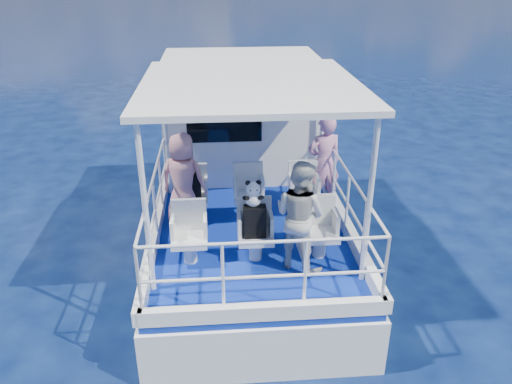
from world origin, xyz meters
TOP-DOWN VIEW (x-y plane):
  - ground at (0.00, 0.00)m, footprint 2000.00×2000.00m
  - hull at (0.00, 1.00)m, footprint 3.00×7.00m
  - deck at (0.00, 1.00)m, footprint 2.90×6.90m
  - cabin at (0.00, 2.30)m, footprint 2.85×2.00m
  - canopy at (0.00, -0.20)m, footprint 3.00×3.20m
  - canopy_posts at (0.00, -0.25)m, footprint 2.77×2.97m
  - railings at (0.00, -0.58)m, footprint 2.84×3.59m
  - seat_port_fwd at (-0.90, 0.20)m, footprint 0.48×0.46m
  - seat_center_fwd at (0.00, 0.20)m, footprint 0.48×0.46m
  - seat_stbd_fwd at (0.90, 0.20)m, footprint 0.48×0.46m
  - seat_port_aft at (-0.90, -1.10)m, footprint 0.48×0.46m
  - seat_center_aft at (0.00, -1.10)m, footprint 0.48×0.46m
  - seat_stbd_aft at (0.90, -1.10)m, footprint 0.48×0.46m
  - passenger_port_fwd at (-1.02, 0.07)m, footprint 0.64×0.54m
  - passenger_stbd_fwd at (1.25, 0.46)m, footprint 0.63×0.48m
  - passenger_stbd_aft at (0.56, -1.31)m, footprint 0.93×0.93m
  - backpack_port at (-0.92, 0.14)m, footprint 0.32×0.18m
  - backpack_center at (-0.01, -1.13)m, footprint 0.30×0.17m
  - compact_camera at (-0.91, 0.13)m, footprint 0.10×0.06m
  - panda at (-0.03, -1.10)m, footprint 0.24×0.20m

SIDE VIEW (x-z plane):
  - ground at x=0.00m, z-range 0.00..0.00m
  - hull at x=0.00m, z-range -0.80..0.80m
  - deck at x=0.00m, z-range 0.80..0.90m
  - seat_port_fwd at x=-0.90m, z-range 0.90..1.28m
  - seat_center_fwd at x=0.00m, z-range 0.90..1.28m
  - seat_stbd_fwd at x=0.90m, z-range 0.90..1.28m
  - seat_port_aft at x=-0.90m, z-range 0.90..1.28m
  - seat_center_aft at x=0.00m, z-range 0.90..1.28m
  - seat_stbd_aft at x=0.90m, z-range 0.90..1.28m
  - railings at x=0.00m, z-range 0.90..1.90m
  - backpack_port at x=-0.92m, z-range 1.28..1.70m
  - backpack_center at x=-0.01m, z-range 1.28..1.73m
  - passenger_port_fwd at x=-1.02m, z-range 0.90..2.37m
  - passenger_stbd_aft at x=0.56m, z-range 0.90..2.42m
  - passenger_stbd_fwd at x=1.25m, z-range 0.90..2.48m
  - compact_camera at x=-0.91m, z-range 1.70..1.76m
  - panda at x=-0.03m, z-range 1.73..2.09m
  - cabin at x=0.00m, z-range 0.90..3.10m
  - canopy_posts at x=0.00m, z-range 0.90..3.10m
  - canopy at x=0.00m, z-range 3.10..3.18m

